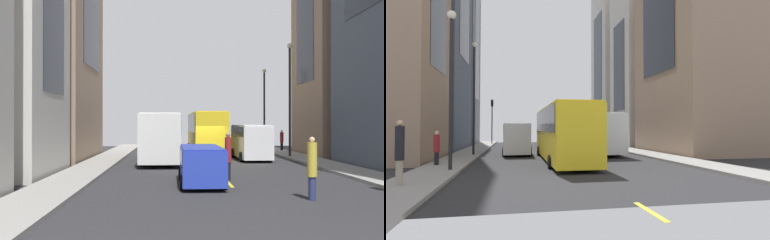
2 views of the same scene
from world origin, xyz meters
The scene contains 22 objects.
ground_plane centered at (0.00, 0.00, 0.00)m, with size 40.98×40.98×0.00m, color #28282B.
sidewalk_west centered at (-7.32, 0.00, 0.07)m, with size 2.34×44.00×0.15m, color gray.
sidewalk_east centered at (7.32, 0.00, 0.07)m, with size 2.34×44.00×0.15m, color gray.
lane_stripe_0 centered at (0.00, -21.00, 0.01)m, with size 0.16×2.00×0.01m, color yellow.
lane_stripe_1 centered at (0.00, -10.50, 0.01)m, with size 0.16×2.00×0.01m, color yellow.
lane_stripe_2 centered at (0.00, 0.00, 0.01)m, with size 0.16×2.00×0.01m, color yellow.
lane_stripe_3 centered at (0.00, 10.50, 0.01)m, with size 0.16×2.00×0.01m, color yellow.
lane_stripe_4 centered at (0.00, 21.00, 0.01)m, with size 0.16×2.00×0.01m, color yellow.
building_west_0 centered at (-11.92, -16.64, 12.41)m, with size 6.53×8.20×24.82m.
building_west_1 centered at (-11.94, -6.92, 9.55)m, with size 6.57×7.02×19.11m.
building_east_0 centered at (12.91, -16.40, 13.74)m, with size 8.52×8.86×27.49m.
city_bus_white centered at (-3.27, 1.35, 2.01)m, with size 2.80×11.90×3.35m.
streetcar_yellow centered at (0.39, 7.67, 2.12)m, with size 2.70×13.27×3.59m.
delivery_van_white centered at (3.33, 1.96, 1.52)m, with size 2.25×6.12×2.58m.
car_blue_0 centered at (-1.27, -10.52, 1.00)m, with size 1.95×4.76×1.69m.
pedestrian_crossing_near centered at (7.60, 16.41, 1.41)m, with size 0.32×0.32×2.35m.
pedestrian_waiting_curb centered at (0.12, -9.20, 1.22)m, with size 0.32×0.32×2.27m.
pedestrian_crossing_mid centered at (2.38, -14.52, 1.19)m, with size 0.35×0.35×2.24m.
pedestrian_walking_far centered at (7.80, 10.01, 1.16)m, with size 0.33×0.33×1.90m.
traffic_light_near_corner centered at (6.55, -15.45, 4.26)m, with size 0.32×0.44×5.91m.
streetlamp_near centered at (6.65, 12.27, 4.95)m, with size 0.44×0.44×7.96m.
streetlamp_far centered at (6.65, 3.27, 5.40)m, with size 0.44×0.44×8.81m.
Camera 2 is at (3.53, 28.82, 2.22)m, focal length 29.40 mm.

